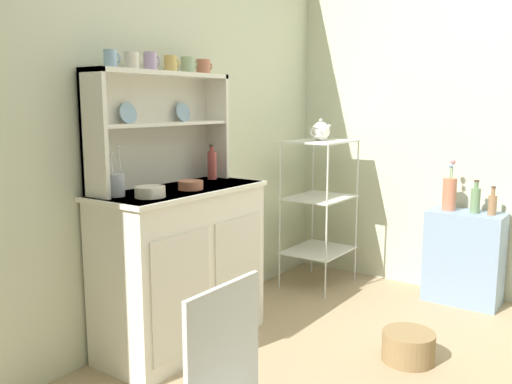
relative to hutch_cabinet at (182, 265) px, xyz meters
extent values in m
cube|color=beige|center=(0.13, 0.26, 0.80)|extent=(3.84, 0.05, 2.50)
cube|color=white|center=(0.00, 0.00, -0.01)|extent=(0.97, 0.42, 0.88)
cube|color=silver|center=(-0.23, -0.21, -0.06)|extent=(0.41, 0.01, 0.62)
cube|color=silver|center=(0.23, -0.21, -0.06)|extent=(0.41, 0.01, 0.62)
cube|color=white|center=(0.00, 0.00, 0.42)|extent=(1.00, 0.45, 0.02)
cube|color=silver|center=(0.00, 0.20, 0.74)|extent=(0.93, 0.02, 0.62)
cube|color=white|center=(-0.45, 0.12, 0.74)|extent=(0.02, 0.18, 0.62)
cube|color=white|center=(0.45, 0.12, 0.74)|extent=(0.02, 0.18, 0.62)
cube|color=white|center=(0.00, 0.12, 0.77)|extent=(0.89, 0.16, 0.02)
cube|color=white|center=(0.00, 0.12, 1.03)|extent=(0.93, 0.18, 0.02)
cylinder|color=#8EB2D1|center=(-0.20, 0.16, 0.83)|extent=(0.11, 0.03, 0.11)
cylinder|color=#8EB2D1|center=(0.20, 0.16, 0.83)|extent=(0.11, 0.03, 0.11)
cylinder|color=silver|center=(1.08, -0.31, 0.08)|extent=(0.01, 0.01, 1.07)
cylinder|color=silver|center=(1.55, -0.31, 0.08)|extent=(0.01, 0.01, 1.07)
cylinder|color=silver|center=(1.08, 0.06, 0.08)|extent=(0.01, 0.01, 1.07)
cylinder|color=silver|center=(1.55, 0.06, 0.08)|extent=(0.01, 0.01, 1.07)
cube|color=silver|center=(1.32, -0.13, 0.61)|extent=(0.49, 0.39, 0.01)
cube|color=silver|center=(1.32, -0.13, 0.20)|extent=(0.49, 0.39, 0.01)
cube|color=silver|center=(1.32, -0.13, -0.19)|extent=(0.49, 0.39, 0.01)
cube|color=#849EBC|center=(1.57, -1.10, -0.14)|extent=(0.28, 0.48, 0.62)
cube|color=white|center=(-1.02, -1.11, 0.20)|extent=(0.31, 0.02, 0.40)
cylinder|color=#93754C|center=(0.52, -1.10, -0.37)|extent=(0.27, 0.27, 0.16)
cylinder|color=#8EB2D1|center=(-0.33, 0.12, 1.09)|extent=(0.06, 0.06, 0.09)
torus|color=#8EB2D1|center=(-0.29, 0.12, 1.09)|extent=(0.01, 0.05, 0.05)
cylinder|color=silver|center=(-0.20, 0.12, 1.09)|extent=(0.07, 0.07, 0.08)
torus|color=silver|center=(-0.15, 0.12, 1.09)|extent=(0.01, 0.05, 0.05)
cylinder|color=#B79ECC|center=(-0.07, 0.12, 1.09)|extent=(0.07, 0.07, 0.09)
torus|color=#B79ECC|center=(-0.03, 0.12, 1.10)|extent=(0.01, 0.05, 0.05)
cylinder|color=#DBB760|center=(0.07, 0.12, 1.09)|extent=(0.07, 0.07, 0.09)
torus|color=#DBB760|center=(0.12, 0.12, 1.09)|extent=(0.01, 0.05, 0.05)
cylinder|color=#9EB78E|center=(0.21, 0.12, 1.09)|extent=(0.08, 0.08, 0.09)
torus|color=#9EB78E|center=(0.26, 0.12, 1.09)|extent=(0.01, 0.05, 0.05)
cylinder|color=#C67556|center=(0.34, 0.12, 1.09)|extent=(0.08, 0.08, 0.08)
torus|color=#C67556|center=(0.39, 0.12, 1.09)|extent=(0.01, 0.05, 0.05)
cylinder|color=silver|center=(-0.29, -0.07, 0.45)|extent=(0.15, 0.15, 0.05)
cylinder|color=#C67556|center=(0.00, -0.07, 0.45)|extent=(0.13, 0.13, 0.05)
cylinder|color=#B74C47|center=(0.37, 0.09, 0.51)|extent=(0.06, 0.06, 0.16)
cylinder|color=#B74C47|center=(0.37, 0.09, 0.61)|extent=(0.02, 0.02, 0.03)
cylinder|color=#4C382D|center=(0.37, 0.09, 0.63)|extent=(0.03, 0.03, 0.01)
cylinder|color=#B2B7C6|center=(-0.37, 0.08, 0.48)|extent=(0.08, 0.08, 0.11)
cylinder|color=silver|center=(-0.39, 0.07, 0.55)|extent=(0.01, 0.03, 0.16)
ellipsoid|color=silver|center=(-0.39, 0.07, 0.64)|extent=(0.02, 0.01, 0.01)
cylinder|color=silver|center=(-0.36, 0.06, 0.57)|extent=(0.04, 0.02, 0.19)
ellipsoid|color=silver|center=(-0.36, 0.06, 0.67)|extent=(0.02, 0.01, 0.01)
sphere|color=white|center=(1.32, -0.13, 0.68)|extent=(0.13, 0.13, 0.13)
sphere|color=silver|center=(1.32, -0.13, 0.76)|extent=(0.02, 0.02, 0.02)
cylinder|color=white|center=(1.41, -0.13, 0.69)|extent=(0.09, 0.02, 0.07)
torus|color=white|center=(1.24, -0.13, 0.68)|extent=(0.01, 0.09, 0.09)
cylinder|color=#C67556|center=(1.57, -0.98, 0.28)|extent=(0.09, 0.09, 0.22)
cylinder|color=#4C844C|center=(1.59, -0.98, 0.42)|extent=(0.00, 0.01, 0.12)
sphere|color=#8EB2D1|center=(1.59, -0.98, 0.49)|extent=(0.03, 0.03, 0.03)
cylinder|color=#4C844C|center=(1.55, -0.98, 0.42)|extent=(0.00, 0.01, 0.10)
sphere|color=#8EB2D1|center=(1.55, -0.98, 0.47)|extent=(0.03, 0.03, 0.03)
cylinder|color=#4C844C|center=(1.59, -0.98, 0.43)|extent=(0.00, 0.01, 0.13)
sphere|color=#D17A84|center=(1.59, -0.98, 0.49)|extent=(0.03, 0.03, 0.03)
cylinder|color=#6B8C60|center=(1.57, -1.14, 0.25)|extent=(0.06, 0.06, 0.16)
cylinder|color=#6B8C60|center=(1.57, -1.14, 0.35)|extent=(0.03, 0.03, 0.04)
cylinder|color=#4C382D|center=(1.57, -1.14, 0.38)|extent=(0.03, 0.03, 0.01)
cylinder|color=#99704C|center=(1.57, -1.25, 0.23)|extent=(0.05, 0.05, 0.13)
cylinder|color=#99704C|center=(1.57, -1.25, 0.32)|extent=(0.02, 0.02, 0.05)
cylinder|color=#4C382D|center=(1.57, -1.25, 0.35)|extent=(0.03, 0.03, 0.01)
camera|label=1|loc=(-2.09, -1.98, 0.88)|focal=37.88mm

